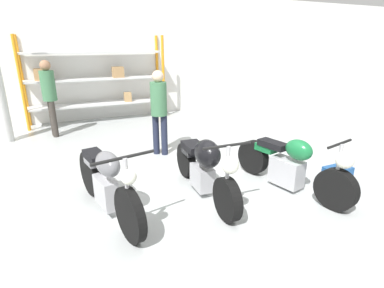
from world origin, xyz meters
name	(u,v)px	position (x,y,z in m)	size (l,w,h in m)	color
ground_plane	(203,196)	(0.00, 0.00, 0.00)	(30.00, 30.00, 0.00)	#B2B7B7
back_wall	(118,56)	(0.00, 5.67, 1.80)	(30.00, 0.08, 3.60)	white
shelving_rack	(96,79)	(-0.73, 5.30, 1.22)	(3.81, 0.63, 2.37)	orange
motorcycle_grey	(107,182)	(-1.36, 0.09, 0.47)	(0.74, 2.05, 1.03)	black
motorcycle_black	(205,167)	(0.03, 0.02, 0.47)	(0.65, 2.04, 1.02)	black
motorcycle_green	(291,165)	(1.33, -0.36, 0.40)	(0.71, 2.08, 0.95)	black
person_browsing	(159,106)	(0.00, 1.97, 0.99)	(0.45, 0.45, 1.69)	#1E2338
person_near_rack	(49,92)	(-1.94, 4.23, 1.07)	(0.37, 0.37, 1.80)	#38332D
toolbox	(337,175)	(2.18, -0.51, 0.14)	(0.44, 0.26, 0.28)	#1E4C8C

